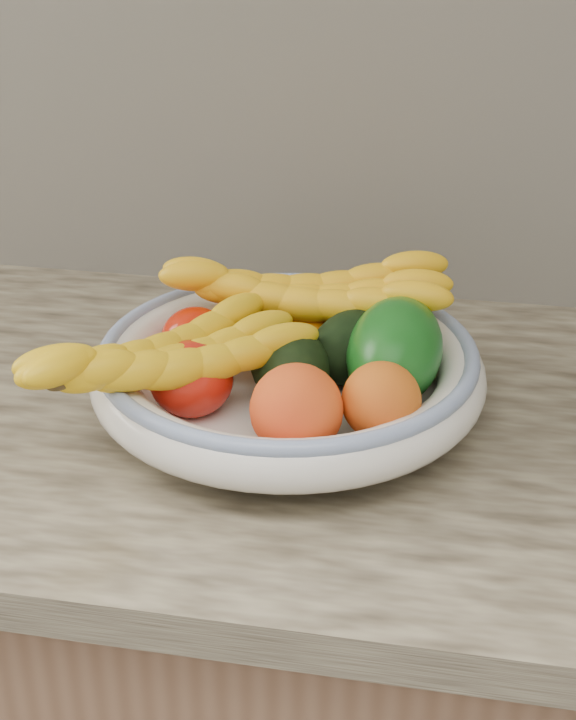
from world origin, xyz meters
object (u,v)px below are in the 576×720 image
at_px(fruit_bowl, 288,370).
at_px(banana_bunch_back, 304,301).
at_px(banana_bunch_front, 166,366).
at_px(green_mango, 395,351).

relative_size(fruit_bowl, banana_bunch_back, 1.22).
bearing_deg(fruit_bowl, banana_bunch_front, -144.16).
bearing_deg(banana_bunch_front, green_mango, -25.31).
xyz_separation_m(banana_bunch_back, banana_bunch_front, (-0.10, -0.16, -0.01)).
xyz_separation_m(fruit_bowl, green_mango, (0.10, 0.01, 0.03)).
bearing_deg(banana_bunch_back, green_mango, -42.69).
bearing_deg(banana_bunch_front, banana_bunch_back, 9.86).
xyz_separation_m(green_mango, banana_bunch_back, (-0.10, 0.08, 0.01)).
height_order(green_mango, banana_bunch_front, green_mango).
height_order(fruit_bowl, green_mango, green_mango).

